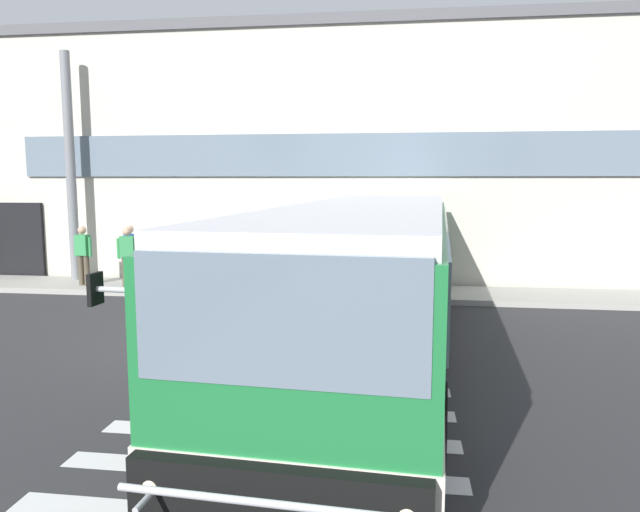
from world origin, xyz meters
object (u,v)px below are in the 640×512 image
object	(u,v)px
passenger_near_column	(83,252)
safety_bollard_yellow	(296,285)
entry_support_column	(71,168)
passenger_by_doorway	(130,251)
passenger_at_curb_edge	(128,253)
bus_main_foreground	(369,281)

from	to	relation	value
passenger_near_column	safety_bollard_yellow	bearing A→B (deg)	-7.86
entry_support_column	passenger_by_doorway	distance (m)	3.15
passenger_by_doorway	passenger_at_curb_edge	bearing A→B (deg)	-69.58
passenger_at_curb_edge	safety_bollard_yellow	world-z (taller)	passenger_at_curb_edge
bus_main_foreground	passenger_at_curb_edge	bearing A→B (deg)	144.51
passenger_at_curb_edge	passenger_near_column	bearing A→B (deg)	172.35
passenger_near_column	passenger_at_curb_edge	bearing A→B (deg)	-7.65
passenger_by_doorway	safety_bollard_yellow	size ratio (longest dim) A/B	1.86
entry_support_column	safety_bollard_yellow	bearing A→B (deg)	-14.38
entry_support_column	bus_main_foreground	world-z (taller)	entry_support_column
passenger_near_column	passenger_at_curb_edge	xyz separation A→B (m)	(1.43, -0.19, 0.03)
passenger_at_curb_edge	bus_main_foreground	bearing A→B (deg)	-35.49
entry_support_column	passenger_at_curb_edge	xyz separation A→B (m)	(2.23, -1.13, -2.34)
entry_support_column	safety_bollard_yellow	xyz separation A→B (m)	(7.02, -1.80, -3.01)
passenger_at_curb_edge	safety_bollard_yellow	bearing A→B (deg)	-7.92
bus_main_foreground	passenger_at_curb_edge	size ratio (longest dim) A/B	7.54
passenger_near_column	safety_bollard_yellow	world-z (taller)	passenger_near_column
safety_bollard_yellow	entry_support_column	bearing A→B (deg)	165.62
entry_support_column	passenger_near_column	bearing A→B (deg)	-49.64
entry_support_column	bus_main_foreground	distance (m)	11.11
entry_support_column	passenger_by_doorway	world-z (taller)	entry_support_column
bus_main_foreground	passenger_near_column	xyz separation A→B (m)	(-8.29, 5.09, -0.26)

